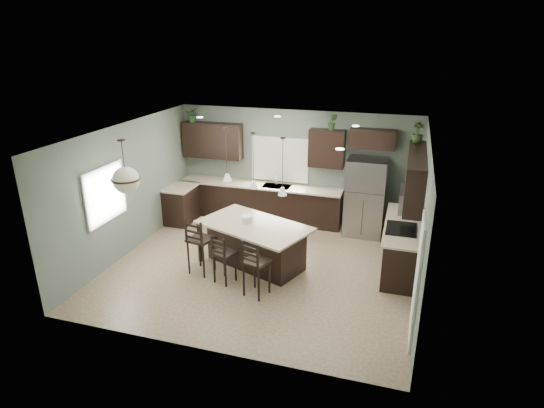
{
  "coord_description": "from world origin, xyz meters",
  "views": [
    {
      "loc": [
        2.63,
        -7.9,
        4.53
      ],
      "look_at": [
        0.1,
        0.4,
        1.25
      ],
      "focal_mm": 30.0,
      "sensor_mm": 36.0,
      "label": 1
    }
  ],
  "objects_px": {
    "bar_stool_center": "(225,258)",
    "refrigerator": "(365,197)",
    "plant_back_left": "(193,115)",
    "kitchen_island": "(254,245)",
    "bar_stool_right": "(256,267)",
    "bar_stool_left": "(201,245)",
    "serving_dish": "(247,219)"
  },
  "relations": [
    {
      "from": "bar_stool_center",
      "to": "refrigerator",
      "type": "bearing_deg",
      "value": 71.91
    },
    {
      "from": "bar_stool_center",
      "to": "plant_back_left",
      "type": "distance_m",
      "value": 4.48
    },
    {
      "from": "kitchen_island",
      "to": "bar_stool_right",
      "type": "relative_size",
      "value": 1.96
    },
    {
      "from": "bar_stool_left",
      "to": "bar_stool_center",
      "type": "bearing_deg",
      "value": -9.17
    },
    {
      "from": "refrigerator",
      "to": "plant_back_left",
      "type": "distance_m",
      "value": 4.76
    },
    {
      "from": "bar_stool_center",
      "to": "plant_back_left",
      "type": "height_order",
      "value": "plant_back_left"
    },
    {
      "from": "serving_dish",
      "to": "plant_back_left",
      "type": "bearing_deg",
      "value": 133.02
    },
    {
      "from": "serving_dish",
      "to": "bar_stool_right",
      "type": "bearing_deg",
      "value": -62.24
    },
    {
      "from": "refrigerator",
      "to": "bar_stool_center",
      "type": "height_order",
      "value": "refrigerator"
    },
    {
      "from": "kitchen_island",
      "to": "serving_dish",
      "type": "distance_m",
      "value": 0.57
    },
    {
      "from": "bar_stool_left",
      "to": "bar_stool_right",
      "type": "bearing_deg",
      "value": -9.07
    },
    {
      "from": "bar_stool_right",
      "to": "plant_back_left",
      "type": "height_order",
      "value": "plant_back_left"
    },
    {
      "from": "kitchen_island",
      "to": "bar_stool_left",
      "type": "distance_m",
      "value": 1.09
    },
    {
      "from": "kitchen_island",
      "to": "plant_back_left",
      "type": "relative_size",
      "value": 5.82
    },
    {
      "from": "serving_dish",
      "to": "bar_stool_left",
      "type": "xyz_separation_m",
      "value": [
        -0.74,
        -0.63,
        -0.4
      ]
    },
    {
      "from": "refrigerator",
      "to": "serving_dish",
      "type": "relative_size",
      "value": 7.71
    },
    {
      "from": "serving_dish",
      "to": "bar_stool_right",
      "type": "height_order",
      "value": "bar_stool_right"
    },
    {
      "from": "plant_back_left",
      "to": "refrigerator",
      "type": "bearing_deg",
      "value": -3.5
    },
    {
      "from": "plant_back_left",
      "to": "bar_stool_left",
      "type": "bearing_deg",
      "value": -63.2
    },
    {
      "from": "bar_stool_left",
      "to": "bar_stool_right",
      "type": "height_order",
      "value": "bar_stool_left"
    },
    {
      "from": "bar_stool_left",
      "to": "plant_back_left",
      "type": "distance_m",
      "value": 4.01
    },
    {
      "from": "plant_back_left",
      "to": "bar_stool_right",
      "type": "bearing_deg",
      "value": -51.09
    },
    {
      "from": "refrigerator",
      "to": "bar_stool_right",
      "type": "distance_m",
      "value": 3.68
    },
    {
      "from": "serving_dish",
      "to": "bar_stool_center",
      "type": "distance_m",
      "value": 0.99
    },
    {
      "from": "bar_stool_center",
      "to": "serving_dish",
      "type": "bearing_deg",
      "value": 98.92
    },
    {
      "from": "bar_stool_right",
      "to": "plant_back_left",
      "type": "bearing_deg",
      "value": 146.38
    },
    {
      "from": "bar_stool_left",
      "to": "kitchen_island",
      "type": "bearing_deg",
      "value": 42.03
    },
    {
      "from": "refrigerator",
      "to": "bar_stool_right",
      "type": "xyz_separation_m",
      "value": [
        -1.56,
        -3.31,
        -0.36
      ]
    },
    {
      "from": "serving_dish",
      "to": "bar_stool_left",
      "type": "bearing_deg",
      "value": -139.32
    },
    {
      "from": "bar_stool_left",
      "to": "bar_stool_right",
      "type": "distance_m",
      "value": 1.41
    },
    {
      "from": "refrigerator",
      "to": "serving_dish",
      "type": "distance_m",
      "value": 3.07
    },
    {
      "from": "refrigerator",
      "to": "bar_stool_center",
      "type": "xyz_separation_m",
      "value": [
        -2.29,
        -3.05,
        -0.42
      ]
    }
  ]
}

